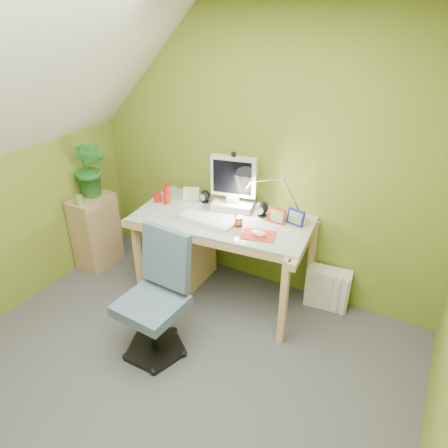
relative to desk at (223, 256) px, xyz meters
The scene contains 20 objects.
floor 1.30m from the desk, 83.82° to the right, with size 3.20×3.20×0.01m, color #49494D.
wall_back 0.90m from the desk, 70.21° to the left, with size 3.20×0.01×2.40m, color olive.
desk is the anchor object (origin of this frame).
monitor 0.68m from the desk, 90.00° to the left, with size 0.39×0.23×0.53m, color #BBB7A8, non-canonical shape.
speaker_left 0.54m from the desk, 149.35° to the left, with size 0.09×0.09×0.11m, color black, non-canonical shape.
speaker_right 0.55m from the desk, 30.65° to the left, with size 0.11×0.11×0.13m, color black, non-canonical shape.
keyboard 0.43m from the desk, 119.74° to the right, with size 0.47×0.15×0.02m, color silver.
mousepad 0.56m from the desk, 20.22° to the right, with size 0.25×0.18×0.01m, color #B7301F.
mouse 0.57m from the desk, 20.22° to the right, with size 0.12×0.07×0.04m, color white.
amber_tumbler 0.47m from the desk, 23.96° to the right, with size 0.06×0.06×0.08m, color #8B3914.
candle_cluster 0.75m from the desk, behind, with size 0.17×0.15×0.13m, color red, non-canonical shape.
photo_frame_red 0.63m from the desk, 15.95° to the left, with size 0.14×0.02×0.12m, color red.
photo_frame_blue 0.74m from the desk, 15.95° to the left, with size 0.15×0.02×0.13m, color navy.
photo_frame_green 0.62m from the desk, 160.71° to the left, with size 0.14×0.02×0.12m, color #B9C788.
desk_lamp 0.83m from the desk, 21.80° to the left, with size 0.53×0.23×0.56m, color silver, non-canonical shape.
side_ledge 1.33m from the desk, behind, with size 0.27×0.41×0.72m, color tan.
potted_plant 1.44m from the desk, behind, with size 0.30×0.24×0.55m, color #246D27.
green_cup 1.39m from the desk, 165.97° to the right, with size 0.07×0.07×0.08m, color #5F9F42.
task_chair 0.88m from the desk, 96.86° to the right, with size 0.49×0.49×0.88m, color #465B73, non-canonical shape.
radiator 0.93m from the desk, 17.33° to the left, with size 0.36×0.14×0.36m, color silver.
Camera 1 is at (1.31, -1.38, 2.34)m, focal length 33.00 mm.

